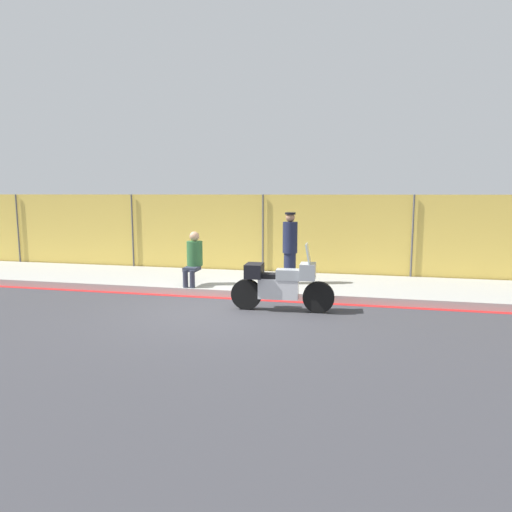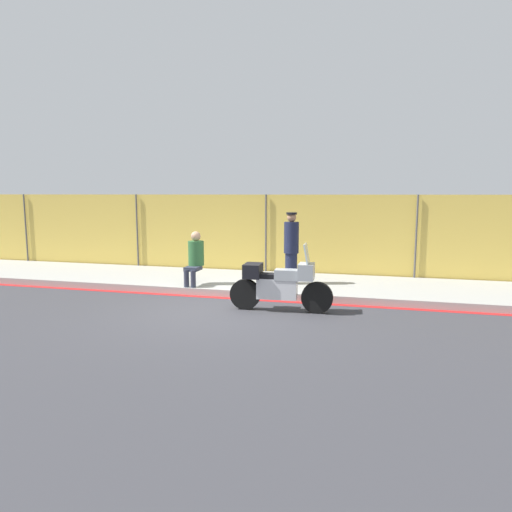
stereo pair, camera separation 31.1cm
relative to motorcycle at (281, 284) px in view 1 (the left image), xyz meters
name	(u,v)px [view 1 (the left image)]	position (x,y,z in m)	size (l,w,h in m)	color
ground_plane	(222,311)	(-1.22, -0.30, -0.59)	(120.00, 120.00, 0.00)	#38383D
sidewalk	(252,283)	(-1.22, 2.42, -0.50)	(31.68, 2.94, 0.17)	#9E9E99
curb_paint_stripe	(237,299)	(-1.22, 0.86, -0.59)	(31.68, 0.18, 0.01)	red
storefront_fence	(264,236)	(-1.22, 3.98, 0.64)	(30.09, 0.17, 2.47)	gold
motorcycle	(281,284)	(0.00, 0.00, 0.00)	(2.22, 0.55, 1.47)	black
officer_standing	(290,247)	(-0.14, 2.17, 0.53)	(0.38, 0.38, 1.85)	#191E38
person_seated_on_curb	(194,256)	(-2.50, 1.44, 0.34)	(0.40, 0.71, 1.37)	#2D3342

